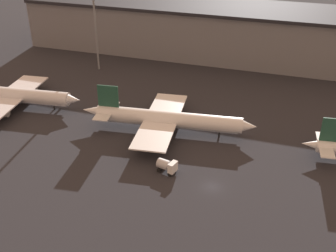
% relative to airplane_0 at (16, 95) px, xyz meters
% --- Properties ---
extents(ground, '(600.00, 600.00, 0.00)m').
position_rel_airplane_0_xyz_m(ground, '(65.11, -20.84, -3.61)').
color(ground, '#26262B').
extents(terminal_building, '(187.34, 29.87, 19.47)m').
position_rel_airplane_0_xyz_m(terminal_building, '(65.11, 64.33, 6.16)').
color(terminal_building, slate).
rests_on(terminal_building, ground).
extents(airplane_0, '(40.90, 31.17, 13.71)m').
position_rel_airplane_0_xyz_m(airplane_0, '(0.00, 0.00, 0.00)').
color(airplane_0, silver).
rests_on(airplane_0, ground).
extents(airplane_1, '(47.57, 32.91, 12.09)m').
position_rel_airplane_0_xyz_m(airplane_1, '(47.85, -0.50, 0.03)').
color(airplane_1, white).
rests_on(airplane_1, ground).
extents(service_vehicle_3, '(4.95, 3.53, 3.09)m').
position_rel_airplane_0_xyz_m(service_vehicle_3, '(53.89, -18.55, -1.84)').
color(service_vehicle_3, white).
rests_on(service_vehicle_3, ground).
extents(lamp_post_0, '(1.80, 1.80, 29.47)m').
position_rel_airplane_0_xyz_m(lamp_post_0, '(9.85, 35.26, 14.73)').
color(lamp_post_0, slate).
rests_on(lamp_post_0, ground).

